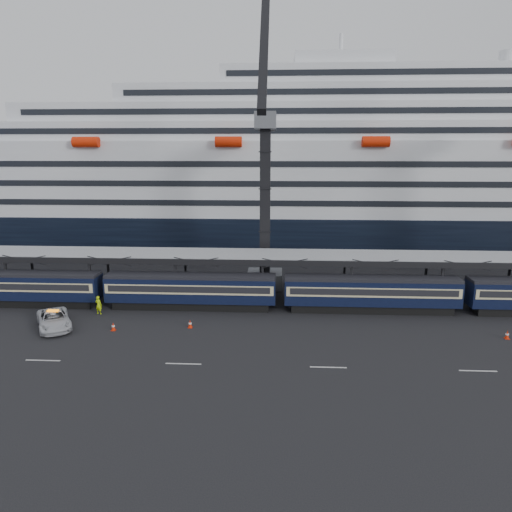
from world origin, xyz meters
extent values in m
plane|color=black|center=(0.00, 0.00, 0.00)|extent=(260.00, 260.00, 0.00)
cube|color=beige|center=(-38.00, -4.00, 0.01)|extent=(3.00, 0.15, 0.02)
cube|color=beige|center=(-26.00, -4.00, 0.01)|extent=(3.00, 0.15, 0.02)
cube|color=beige|center=(-14.00, -4.00, 0.01)|extent=(3.00, 0.15, 0.02)
cube|color=beige|center=(-2.00, -4.00, 0.01)|extent=(3.00, 0.15, 0.02)
cube|color=black|center=(-48.00, 10.00, 0.45)|extent=(17.48, 2.40, 0.90)
cube|color=black|center=(-48.00, 10.00, 2.25)|extent=(19.00, 2.80, 2.70)
cube|color=beige|center=(-48.00, 10.00, 2.55)|extent=(18.62, 2.92, 1.05)
cube|color=black|center=(-48.00, 10.00, 2.60)|extent=(17.86, 2.98, 0.70)
cube|color=black|center=(-48.00, 10.00, 3.75)|extent=(19.00, 2.50, 0.35)
cube|color=black|center=(-28.00, 10.00, 0.45)|extent=(17.48, 2.40, 0.90)
cube|color=black|center=(-28.00, 10.00, 2.25)|extent=(19.00, 2.80, 2.70)
cube|color=beige|center=(-28.00, 10.00, 2.55)|extent=(18.62, 2.92, 1.05)
cube|color=black|center=(-28.00, 10.00, 2.60)|extent=(17.86, 2.98, 0.70)
cube|color=black|center=(-28.00, 10.00, 3.75)|extent=(19.00, 2.50, 0.35)
cube|color=black|center=(-8.00, 10.00, 0.45)|extent=(17.48, 2.40, 0.90)
cube|color=black|center=(-8.00, 10.00, 2.25)|extent=(19.00, 2.80, 2.70)
cube|color=beige|center=(-8.00, 10.00, 2.55)|extent=(18.62, 2.92, 1.05)
cube|color=black|center=(-8.00, 10.00, 2.60)|extent=(17.86, 2.98, 0.70)
cube|color=black|center=(-8.00, 10.00, 3.75)|extent=(19.00, 2.50, 0.35)
cube|color=gray|center=(0.00, 14.00, 5.40)|extent=(130.00, 6.00, 0.25)
cube|color=black|center=(0.00, 11.00, 5.10)|extent=(130.00, 0.25, 0.70)
cube|color=black|center=(0.00, 17.00, 5.10)|extent=(130.00, 0.25, 0.70)
cube|color=black|center=(-50.00, 11.20, 2.70)|extent=(0.25, 0.25, 5.40)
cube|color=black|center=(-50.00, 16.80, 2.70)|extent=(0.25, 0.25, 5.40)
cube|color=black|center=(-40.00, 11.20, 2.70)|extent=(0.25, 0.25, 5.40)
cube|color=black|center=(-40.00, 16.80, 2.70)|extent=(0.25, 0.25, 5.40)
cube|color=black|center=(-30.00, 11.20, 2.70)|extent=(0.25, 0.25, 5.40)
cube|color=black|center=(-30.00, 16.80, 2.70)|extent=(0.25, 0.25, 5.40)
cube|color=black|center=(-20.00, 11.20, 2.70)|extent=(0.25, 0.25, 5.40)
cube|color=black|center=(-20.00, 16.80, 2.70)|extent=(0.25, 0.25, 5.40)
cube|color=black|center=(-10.00, 11.20, 2.70)|extent=(0.25, 0.25, 5.40)
cube|color=black|center=(-10.00, 16.80, 2.70)|extent=(0.25, 0.25, 5.40)
cube|color=black|center=(0.00, 11.20, 2.70)|extent=(0.25, 0.25, 5.40)
cube|color=black|center=(0.00, 16.80, 2.70)|extent=(0.25, 0.25, 5.40)
cube|color=black|center=(10.00, 16.80, 2.70)|extent=(0.25, 0.25, 5.40)
cube|color=black|center=(0.00, 46.00, 3.50)|extent=(200.00, 28.00, 7.00)
cube|color=silver|center=(0.00, 46.00, 13.00)|extent=(190.00, 26.88, 12.00)
cube|color=silver|center=(0.00, 46.00, 20.50)|extent=(160.00, 24.64, 3.00)
cube|color=black|center=(0.00, 33.63, 20.50)|extent=(153.60, 0.12, 0.90)
cube|color=silver|center=(0.00, 46.00, 23.50)|extent=(124.00, 21.84, 3.00)
cube|color=black|center=(0.00, 35.03, 23.50)|extent=(119.04, 0.12, 0.90)
cube|color=silver|center=(0.00, 46.00, 26.50)|extent=(90.00, 19.04, 3.00)
cube|color=black|center=(0.00, 36.43, 26.50)|extent=(86.40, 0.12, 0.90)
cube|color=silver|center=(0.00, 46.00, 29.50)|extent=(56.00, 16.24, 3.00)
cube|color=black|center=(0.00, 37.83, 29.50)|extent=(53.76, 0.12, 0.90)
cube|color=silver|center=(-8.00, 46.00, 32.00)|extent=(16.00, 12.00, 2.50)
cylinder|color=silver|center=(20.00, 46.00, 32.50)|extent=(2.80, 2.80, 3.00)
cylinder|color=red|center=(-48.00, 31.96, 18.80)|extent=(4.00, 1.60, 1.60)
cylinder|color=red|center=(-26.00, 31.96, 18.80)|extent=(4.00, 1.60, 1.60)
cylinder|color=red|center=(-4.00, 31.96, 18.80)|extent=(4.00, 1.60, 1.60)
cube|color=#4C4F54|center=(-20.00, 19.00, 1.00)|extent=(4.50, 4.50, 2.00)
cube|color=black|center=(-20.00, 19.00, 11.00)|extent=(1.30, 1.30, 18.00)
cube|color=#4C4F54|center=(-20.00, 19.00, 21.00)|extent=(2.60, 3.20, 2.00)
cube|color=black|center=(-20.00, 13.21, 27.89)|extent=(0.90, 12.26, 14.37)
cube|color=black|center=(-20.00, 21.52, 21.00)|extent=(0.90, 5.04, 0.90)
cube|color=black|center=(-20.00, 24.04, 20.80)|extent=(2.20, 1.60, 1.60)
imported|color=#B5B7BD|center=(-40.59, 3.27, 0.87)|extent=(5.71, 6.86, 1.74)
imported|color=#AFD60B|center=(-37.70, 7.50, 1.02)|extent=(0.83, 0.64, 2.04)
cube|color=red|center=(-34.43, 2.90, 0.02)|extent=(0.43, 0.43, 0.04)
cone|color=red|center=(-34.43, 2.90, 0.45)|extent=(0.36, 0.36, 0.81)
cylinder|color=white|center=(-34.43, 2.90, 0.45)|extent=(0.30, 0.30, 0.13)
cube|color=red|center=(-26.99, 4.05, 0.02)|extent=(0.43, 0.43, 0.05)
cone|color=red|center=(-26.99, 4.05, 0.45)|extent=(0.36, 0.36, 0.81)
cylinder|color=white|center=(-26.99, 4.05, 0.45)|extent=(0.30, 0.30, 0.14)
cube|color=red|center=(3.46, 2.85, 0.02)|extent=(0.42, 0.42, 0.04)
cone|color=red|center=(3.46, 2.85, 0.44)|extent=(0.36, 0.36, 0.80)
cylinder|color=white|center=(3.46, 2.85, 0.44)|extent=(0.30, 0.30, 0.13)
camera|label=1|loc=(-18.09, -38.65, 17.13)|focal=32.00mm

